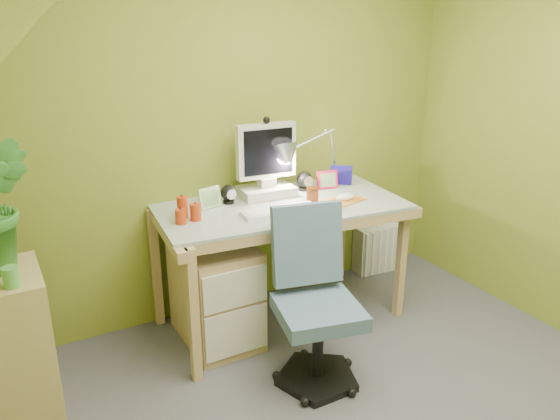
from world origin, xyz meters
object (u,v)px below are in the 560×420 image
monitor (266,157)px  desk (280,263)px  side_ledge (19,348)px  radiator (377,248)px  desk_lamp (327,144)px  task_chair (319,311)px

monitor → desk: bearing=-85.8°
side_ledge → radiator: size_ratio=2.13×
side_ledge → desk_lamp: bearing=10.7°
radiator → task_chair: bearing=-135.7°
monitor → radiator: (1.01, 0.09, -0.87)m
desk → monitor: (0.00, 0.18, 0.65)m
desk → desk_lamp: bearing=27.4°
desk → radiator: desk is taller
task_chair → desk: bearing=90.9°
monitor → side_ledge: size_ratio=0.65×
desk_lamp → side_ledge: size_ratio=0.73×
monitor → task_chair: bearing=-95.2°
monitor → desk_lamp: 0.45m
monitor → desk_lamp: size_ratio=0.88×
desk → radiator: bearing=20.5°
radiator → monitor: bearing=-169.6°
desk_lamp → radiator: size_ratio=1.56×
desk_lamp → side_ledge: desk_lamp is taller
side_ledge → task_chair: (1.39, -0.47, 0.04)m
radiator → desk: bearing=-159.8°
desk → radiator: (1.01, 0.27, -0.22)m
desk → desk_lamp: size_ratio=2.63×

